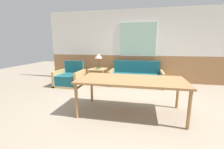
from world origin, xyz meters
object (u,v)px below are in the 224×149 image
Objects in this scene: couch at (136,78)px; side_table at (98,71)px; armchair at (70,78)px; dining_table at (131,82)px; table_lamp at (98,56)px.

couch is 3.09× the size of side_table.
armchair is at bearing -153.66° from side_table.
side_table is at bearing 13.12° from armchair.
side_table is 2.58m from dining_table.
armchair is 1.01m from side_table.
table_lamp is at bearing 178.47° from couch.
table_lamp reaches higher than side_table.
armchair is 1.28m from table_lamp.
table_lamp is 2.68m from dining_table.
couch is at bearing -1.53° from table_lamp.
armchair reaches higher than dining_table.
couch is 3.38× the size of table_lamp.
side_table is at bearing -94.12° from table_lamp.
couch is at bearing 90.02° from dining_table.
table_lamp is 0.25× the size of dining_table.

